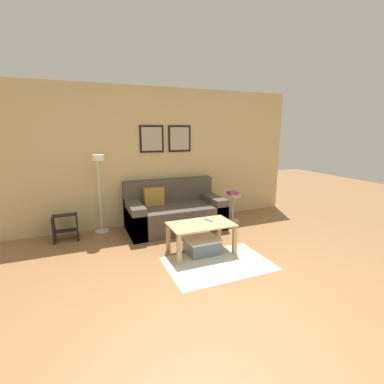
{
  "coord_description": "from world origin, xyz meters",
  "views": [
    {
      "loc": [
        -1.49,
        -2.07,
        1.78
      ],
      "look_at": [
        0.11,
        1.77,
        0.85
      ],
      "focal_mm": 26.0,
      "sensor_mm": 36.0,
      "label": 1
    }
  ],
  "objects_px": {
    "floor_lamp": "(99,181)",
    "remote_control": "(209,220)",
    "step_stool": "(66,227)",
    "coffee_table": "(201,229)",
    "book_stack": "(233,193)",
    "couch": "(174,212)",
    "side_table": "(233,206)",
    "storage_bin": "(202,245)",
    "cell_phone": "(194,224)"
  },
  "relations": [
    {
      "from": "book_stack",
      "to": "side_table",
      "type": "bearing_deg",
      "value": 36.71
    },
    {
      "from": "remote_control",
      "to": "couch",
      "type": "bearing_deg",
      "value": 86.01
    },
    {
      "from": "coffee_table",
      "to": "step_stool",
      "type": "distance_m",
      "value": 2.27
    },
    {
      "from": "side_table",
      "to": "remote_control",
      "type": "bearing_deg",
      "value": -136.01
    },
    {
      "from": "side_table",
      "to": "couch",
      "type": "bearing_deg",
      "value": 174.85
    },
    {
      "from": "storage_bin",
      "to": "cell_phone",
      "type": "xyz_separation_m",
      "value": [
        -0.12,
        0.02,
        0.34
      ]
    },
    {
      "from": "couch",
      "to": "coffee_table",
      "type": "xyz_separation_m",
      "value": [
        0.01,
        -1.17,
        0.06
      ]
    },
    {
      "from": "storage_bin",
      "to": "remote_control",
      "type": "bearing_deg",
      "value": 33.22
    },
    {
      "from": "book_stack",
      "to": "step_stool",
      "type": "height_order",
      "value": "book_stack"
    },
    {
      "from": "couch",
      "to": "cell_phone",
      "type": "xyz_separation_m",
      "value": [
        -0.09,
        -1.16,
        0.15
      ]
    },
    {
      "from": "step_stool",
      "to": "storage_bin",
      "type": "bearing_deg",
      "value": -34.82
    },
    {
      "from": "storage_bin",
      "to": "step_stool",
      "type": "distance_m",
      "value": 2.28
    },
    {
      "from": "storage_bin",
      "to": "side_table",
      "type": "bearing_deg",
      "value": 42.73
    },
    {
      "from": "couch",
      "to": "floor_lamp",
      "type": "height_order",
      "value": "floor_lamp"
    },
    {
      "from": "couch",
      "to": "book_stack",
      "type": "height_order",
      "value": "couch"
    },
    {
      "from": "remote_control",
      "to": "storage_bin",
      "type": "bearing_deg",
      "value": -160.28
    },
    {
      "from": "book_stack",
      "to": "step_stool",
      "type": "relative_size",
      "value": 0.54
    },
    {
      "from": "coffee_table",
      "to": "floor_lamp",
      "type": "relative_size",
      "value": 0.67
    },
    {
      "from": "storage_bin",
      "to": "side_table",
      "type": "distance_m",
      "value": 1.59
    },
    {
      "from": "side_table",
      "to": "book_stack",
      "type": "relative_size",
      "value": 2.36
    },
    {
      "from": "coffee_table",
      "to": "cell_phone",
      "type": "bearing_deg",
      "value": 174.21
    },
    {
      "from": "remote_control",
      "to": "step_stool",
      "type": "distance_m",
      "value": 2.37
    },
    {
      "from": "side_table",
      "to": "book_stack",
      "type": "xyz_separation_m",
      "value": [
        -0.01,
        -0.01,
        0.25
      ]
    },
    {
      "from": "couch",
      "to": "floor_lamp",
      "type": "relative_size",
      "value": 1.23
    },
    {
      "from": "cell_phone",
      "to": "step_stool",
      "type": "bearing_deg",
      "value": 151.14
    },
    {
      "from": "coffee_table",
      "to": "step_stool",
      "type": "relative_size",
      "value": 2.24
    },
    {
      "from": "step_stool",
      "to": "book_stack",
      "type": "bearing_deg",
      "value": -4.53
    },
    {
      "from": "coffee_table",
      "to": "book_stack",
      "type": "relative_size",
      "value": 4.13
    },
    {
      "from": "remote_control",
      "to": "step_stool",
      "type": "bearing_deg",
      "value": 135.85
    },
    {
      "from": "couch",
      "to": "step_stool",
      "type": "relative_size",
      "value": 4.12
    },
    {
      "from": "book_stack",
      "to": "cell_phone",
      "type": "distance_m",
      "value": 1.65
    },
    {
      "from": "floor_lamp",
      "to": "step_stool",
      "type": "height_order",
      "value": "floor_lamp"
    },
    {
      "from": "cell_phone",
      "to": "side_table",
      "type": "bearing_deg",
      "value": 46.86
    },
    {
      "from": "storage_bin",
      "to": "book_stack",
      "type": "height_order",
      "value": "book_stack"
    },
    {
      "from": "floor_lamp",
      "to": "remote_control",
      "type": "height_order",
      "value": "floor_lamp"
    },
    {
      "from": "couch",
      "to": "cell_phone",
      "type": "height_order",
      "value": "couch"
    },
    {
      "from": "remote_control",
      "to": "cell_phone",
      "type": "xyz_separation_m",
      "value": [
        -0.27,
        -0.08,
        -0.01
      ]
    },
    {
      "from": "storage_bin",
      "to": "floor_lamp",
      "type": "distance_m",
      "value": 2.01
    },
    {
      "from": "storage_bin",
      "to": "floor_lamp",
      "type": "bearing_deg",
      "value": 135.0
    },
    {
      "from": "side_table",
      "to": "book_stack",
      "type": "distance_m",
      "value": 0.25
    },
    {
      "from": "couch",
      "to": "remote_control",
      "type": "bearing_deg",
      "value": -80.49
    },
    {
      "from": "couch",
      "to": "coffee_table",
      "type": "distance_m",
      "value": 1.17
    },
    {
      "from": "floor_lamp",
      "to": "book_stack",
      "type": "xyz_separation_m",
      "value": [
        2.44,
        -0.23,
        -0.37
      ]
    },
    {
      "from": "couch",
      "to": "floor_lamp",
      "type": "xyz_separation_m",
      "value": [
        -1.27,
        0.12,
        0.65
      ]
    },
    {
      "from": "storage_bin",
      "to": "couch",
      "type": "bearing_deg",
      "value": 91.25
    },
    {
      "from": "floor_lamp",
      "to": "coffee_table",
      "type": "bearing_deg",
      "value": -45.14
    },
    {
      "from": "floor_lamp",
      "to": "remote_control",
      "type": "bearing_deg",
      "value": -39.46
    },
    {
      "from": "storage_bin",
      "to": "remote_control",
      "type": "xyz_separation_m",
      "value": [
        0.15,
        0.1,
        0.34
      ]
    },
    {
      "from": "floor_lamp",
      "to": "cell_phone",
      "type": "height_order",
      "value": "floor_lamp"
    },
    {
      "from": "floor_lamp",
      "to": "side_table",
      "type": "distance_m",
      "value": 2.54
    }
  ]
}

